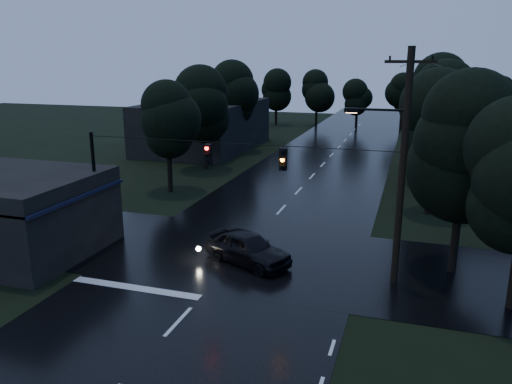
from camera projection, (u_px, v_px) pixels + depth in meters
The scene contains 16 objects.
main_road at pixel (312, 176), 41.62m from camera, with size 12.00×120.00×0.02m, color black.
cross_street at pixel (241, 254), 25.06m from camera, with size 60.00×9.00×0.02m, color black.
building_far_right at pixel (492, 151), 40.63m from camera, with size 10.00×14.00×4.40m, color black.
building_far_left at pixel (204, 125), 54.29m from camera, with size 10.00×16.00×5.00m, color black.
utility_pole_main at pixel (400, 165), 20.60m from camera, with size 3.50×0.30×10.00m.
utility_pole_far at pixel (420, 139), 36.35m from camera, with size 2.00×0.30×7.50m.
anchor_pole_left at pixel (96, 190), 25.56m from camera, with size 0.18×0.18×6.00m, color black.
span_signals at pixel (244, 156), 22.61m from camera, with size 15.00×0.37×1.12m.
tree_corner_near at pixel (466, 143), 21.49m from camera, with size 4.48×4.48×9.44m.
tree_left_a at pixel (167, 121), 35.54m from camera, with size 3.92×3.92×8.26m.
tree_left_b at pixel (204, 105), 42.99m from camera, with size 4.20×4.20×8.85m.
tree_left_c at pixel (237, 93), 52.27m from camera, with size 4.48×4.48×9.44m.
tree_right_a at pixel (435, 125), 30.17m from camera, with size 4.20×4.20×8.85m.
tree_right_b at pixel (441, 107), 37.26m from camera, with size 4.48×4.48×9.44m.
tree_right_c at pixel (444, 94), 46.19m from camera, with size 4.76×4.76×10.03m.
car at pixel (247, 248), 23.81m from camera, with size 1.84×4.57×1.56m, color black.
Camera 1 is at (7.84, -10.05, 9.51)m, focal length 35.00 mm.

